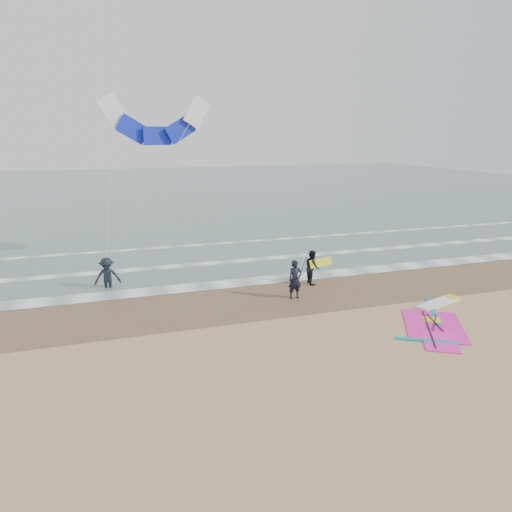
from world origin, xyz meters
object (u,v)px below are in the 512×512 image
object	(u,v)px
person_walking	(312,267)
surf_kite	(157,124)
person_wading	(107,270)
windsurf_rig	(436,319)
person_standing	(295,280)

from	to	relation	value
person_walking	surf_kite	xyz separation A→B (m)	(-6.37, 5.95, 6.68)
person_wading	surf_kite	world-z (taller)	surf_kite
windsurf_rig	person_wading	distance (m)	14.45
person_wading	surf_kite	xyz separation A→B (m)	(3.01, 3.77, 6.58)
windsurf_rig	person_standing	distance (m)	5.90
windsurf_rig	surf_kite	xyz separation A→B (m)	(-9.15, 11.53, 7.47)
person_standing	surf_kite	size ratio (longest dim) A/B	0.22
windsurf_rig	person_standing	size ratio (longest dim) A/B	2.92
person_standing	surf_kite	world-z (taller)	surf_kite
person_standing	person_wading	distance (m)	8.72
windsurf_rig	person_standing	xyz separation A→B (m)	(-4.34, 3.91, 0.83)
windsurf_rig	person_wading	size ratio (longest dim) A/B	2.74
windsurf_rig	person_wading	world-z (taller)	person_wading
windsurf_rig	person_wading	bearing A→B (deg)	147.45
person_standing	person_walking	xyz separation A→B (m)	(1.56, 1.67, -0.04)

